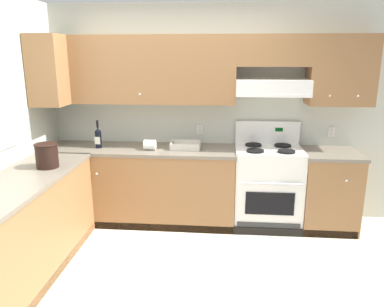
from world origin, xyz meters
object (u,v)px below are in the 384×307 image
object	(u,v)px
bowl	(186,146)
wine_bottle	(98,137)
paper_towel_roll	(150,145)
stove	(267,186)
bucket	(47,155)

from	to	relation	value
bowl	wine_bottle	bearing A→B (deg)	-176.58
wine_bottle	paper_towel_roll	bearing A→B (deg)	-3.55
stove	paper_towel_roll	size ratio (longest dim) A/B	8.72
stove	wine_bottle	world-z (taller)	wine_bottle
wine_bottle	bowl	distance (m)	1.02
stove	bucket	size ratio (longest dim) A/B	5.07
stove	paper_towel_roll	distance (m)	1.45
stove	wine_bottle	bearing A→B (deg)	-178.66
bowl	bucket	xyz separation A→B (m)	(-1.25, -0.87, 0.10)
bucket	paper_towel_roll	size ratio (longest dim) A/B	1.72
stove	bowl	xyz separation A→B (m)	(-0.96, 0.01, 0.46)
stove	bucket	xyz separation A→B (m)	(-2.21, -0.86, 0.56)
paper_towel_roll	wine_bottle	bearing A→B (deg)	176.45
wine_bottle	bucket	bearing A→B (deg)	-106.02
paper_towel_roll	bowl	bearing A→B (deg)	13.86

